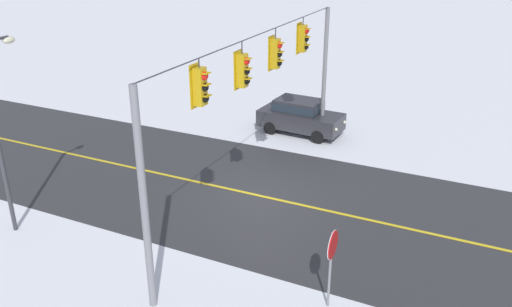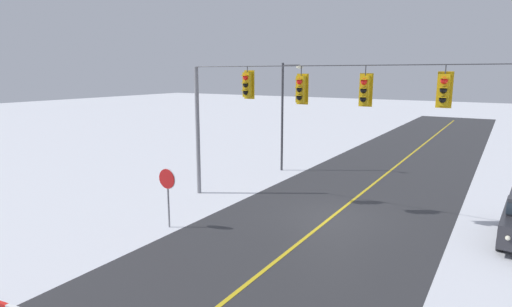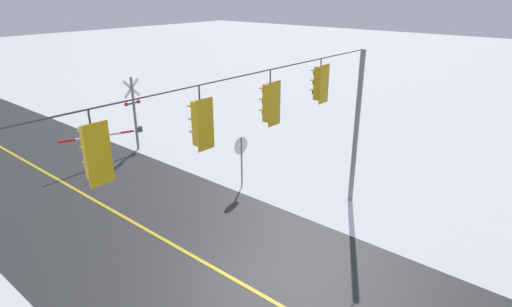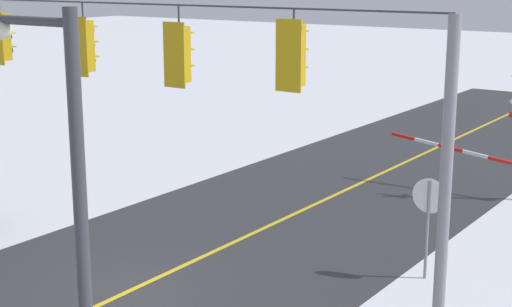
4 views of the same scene
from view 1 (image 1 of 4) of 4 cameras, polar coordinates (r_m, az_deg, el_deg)
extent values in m
plane|color=white|center=(20.34, 0.58, -4.62)|extent=(160.00, 160.00, 0.00)
cube|color=#303033|center=(23.25, -12.96, -1.53)|extent=(9.00, 80.00, 0.01)
cube|color=gold|center=(23.25, -12.96, -1.52)|extent=(0.14, 72.00, 0.01)
cylinder|color=gray|center=(13.60, -11.95, -5.37)|extent=(0.20, 0.20, 6.20)
cylinder|color=gray|center=(25.35, 7.37, 8.38)|extent=(0.20, 0.20, 6.20)
cylinder|color=#38383D|center=(18.30, 0.66, 12.82)|extent=(14.00, 0.04, 0.04)
cylinder|color=#38383D|center=(14.77, -6.16, 9.67)|extent=(0.04, 0.04, 0.26)
cube|color=#C6990F|center=(14.94, -6.05, 7.18)|extent=(0.34, 0.28, 1.08)
cube|color=#C6990F|center=(15.02, -6.58, 7.24)|extent=(0.52, 0.03, 1.26)
sphere|color=red|center=(14.78, -5.60, 8.31)|extent=(0.24, 0.24, 0.24)
cube|color=#C6990F|center=(14.72, -5.38, 8.60)|extent=(0.26, 0.16, 0.03)
sphere|color=black|center=(14.86, -5.55, 7.12)|extent=(0.24, 0.24, 0.24)
cube|color=#C6990F|center=(14.81, -5.33, 7.40)|extent=(0.26, 0.16, 0.03)
sphere|color=black|center=(14.95, -5.51, 5.94)|extent=(0.24, 0.24, 0.24)
cube|color=#C6990F|center=(14.89, -5.29, 6.21)|extent=(0.26, 0.16, 0.03)
cylinder|color=#38383D|center=(17.00, -1.52, 11.33)|extent=(0.04, 0.04, 0.40)
cube|color=#C6990F|center=(17.17, -1.49, 8.91)|extent=(0.34, 0.28, 1.08)
cube|color=#C6990F|center=(17.24, -1.97, 8.97)|extent=(0.52, 0.03, 1.26)
sphere|color=red|center=(17.03, -1.05, 9.90)|extent=(0.24, 0.24, 0.24)
cube|color=#C6990F|center=(16.98, -0.83, 10.16)|extent=(0.26, 0.16, 0.03)
sphere|color=black|center=(17.11, -1.04, 8.86)|extent=(0.24, 0.24, 0.24)
cube|color=#C6990F|center=(17.05, -0.83, 9.11)|extent=(0.26, 0.16, 0.03)
sphere|color=black|center=(17.19, -1.03, 7.83)|extent=(0.24, 0.24, 0.24)
cube|color=#C6990F|center=(17.14, -0.82, 8.07)|extent=(0.26, 0.16, 0.03)
cylinder|color=#38383D|center=(19.36, 2.12, 12.81)|extent=(0.04, 0.04, 0.38)
cube|color=#C6990F|center=(19.51, 2.09, 10.69)|extent=(0.34, 0.28, 1.08)
cube|color=#C6990F|center=(19.57, 1.66, 10.74)|extent=(0.52, 0.03, 1.26)
sphere|color=red|center=(19.38, 2.52, 11.57)|extent=(0.24, 0.24, 0.24)
cube|color=#C6990F|center=(19.34, 2.72, 11.80)|extent=(0.26, 0.16, 0.03)
sphere|color=black|center=(19.45, 2.50, 10.65)|extent=(0.24, 0.24, 0.24)
cube|color=#C6990F|center=(19.40, 2.70, 10.87)|extent=(0.26, 0.16, 0.03)
sphere|color=black|center=(19.52, 2.49, 9.73)|extent=(0.24, 0.24, 0.24)
cube|color=#C6990F|center=(19.47, 2.68, 9.95)|extent=(0.26, 0.16, 0.03)
cylinder|color=#38383D|center=(21.88, 5.10, 14.02)|extent=(0.04, 0.04, 0.32)
cube|color=#C6990F|center=(22.00, 5.04, 12.23)|extent=(0.34, 0.28, 1.08)
cube|color=#C6990F|center=(22.06, 4.64, 12.27)|extent=(0.52, 0.03, 1.26)
sphere|color=red|center=(21.89, 5.44, 13.01)|extent=(0.24, 0.24, 0.24)
cube|color=#C6990F|center=(21.86, 5.63, 13.21)|extent=(0.26, 0.16, 0.03)
sphere|color=black|center=(21.95, 5.41, 12.19)|extent=(0.24, 0.24, 0.24)
cube|color=#C6990F|center=(21.91, 5.59, 12.38)|extent=(0.26, 0.16, 0.03)
sphere|color=black|center=(22.02, 5.38, 11.37)|extent=(0.24, 0.24, 0.24)
cube|color=#C6990F|center=(21.98, 5.56, 11.56)|extent=(0.26, 0.16, 0.03)
cylinder|color=gray|center=(14.44, 7.96, -12.35)|extent=(0.07, 0.07, 2.30)
cylinder|color=#B71414|center=(13.98, 8.30, -9.71)|extent=(0.76, 0.03, 0.76)
cylinder|color=white|center=(13.98, 8.22, -9.70)|extent=(0.80, 0.02, 0.80)
cube|color=#2D2D33|center=(26.35, 4.82, 3.65)|extent=(2.00, 4.20, 0.80)
cube|color=#2D2D33|center=(26.18, 4.57, 5.14)|extent=(1.62, 2.22, 0.64)
cube|color=#232D38|center=(26.18, 4.57, 5.14)|extent=(1.66, 2.30, 0.40)
sphere|color=#EFEACC|center=(26.12, 9.49, 3.35)|extent=(0.16, 0.16, 0.16)
sphere|color=#EFEACC|center=(25.11, 8.59, 2.58)|extent=(0.16, 0.16, 0.16)
cylinder|color=black|center=(26.73, 7.99, 2.88)|extent=(0.26, 0.65, 0.64)
cylinder|color=black|center=(25.33, 6.66, 1.79)|extent=(0.26, 0.65, 0.64)
cylinder|color=black|center=(27.66, 3.08, 3.78)|extent=(0.26, 0.65, 0.64)
cylinder|color=black|center=(26.32, 1.55, 2.77)|extent=(0.26, 0.65, 0.64)
ellipsoid|color=beige|center=(18.57, -25.08, 11.01)|extent=(0.44, 0.28, 0.22)
camera|label=2|loc=(23.99, 45.59, 7.78)|focal=29.30mm
camera|label=3|loc=(28.29, -6.69, 20.60)|focal=29.84mm
camera|label=4|loc=(19.87, -49.78, 7.32)|focal=54.44mm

